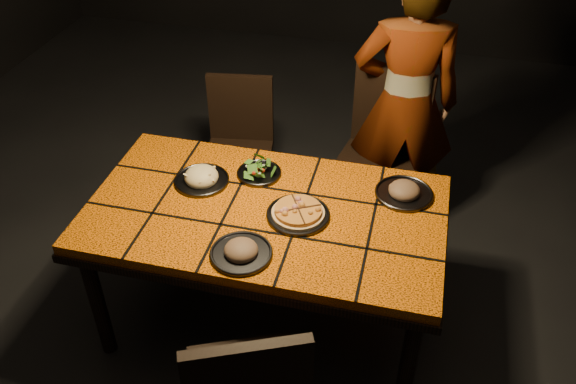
% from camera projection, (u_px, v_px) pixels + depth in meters
% --- Properties ---
extents(room_shell, '(6.04, 7.04, 3.08)m').
position_uv_depth(room_shell, '(261.00, 54.00, 2.27)').
color(room_shell, black).
rests_on(room_shell, ground).
extents(dining_table, '(1.62, 0.92, 0.75)m').
position_uv_depth(dining_table, '(266.00, 222.00, 2.78)').
color(dining_table, orange).
rests_on(dining_table, ground).
extents(chair_far_left, '(0.44, 0.44, 0.86)m').
position_uv_depth(chair_far_left, '(239.00, 138.00, 3.66)').
color(chair_far_left, black).
rests_on(chair_far_left, ground).
extents(chair_far_right, '(0.52, 0.52, 0.99)m').
position_uv_depth(chair_far_right, '(383.00, 145.00, 3.47)').
color(chair_far_right, black).
rests_on(chair_far_right, ground).
extents(diner, '(0.65, 0.48, 1.63)m').
position_uv_depth(diner, '(405.00, 104.00, 3.35)').
color(diner, brown).
rests_on(diner, ground).
extents(plate_pizza, '(0.32, 0.32, 0.04)m').
position_uv_depth(plate_pizza, '(298.00, 213.00, 2.68)').
color(plate_pizza, '#35353A').
rests_on(plate_pizza, dining_table).
extents(plate_pasta, '(0.26, 0.26, 0.09)m').
position_uv_depth(plate_pasta, '(202.00, 178.00, 2.88)').
color(plate_pasta, '#35353A').
rests_on(plate_pasta, dining_table).
extents(plate_salad, '(0.22, 0.22, 0.07)m').
position_uv_depth(plate_salad, '(259.00, 170.00, 2.92)').
color(plate_salad, '#35353A').
rests_on(plate_salad, dining_table).
extents(plate_mushroom_a, '(0.26, 0.26, 0.09)m').
position_uv_depth(plate_mushroom_a, '(241.00, 251.00, 2.49)').
color(plate_mushroom_a, '#35353A').
rests_on(plate_mushroom_a, dining_table).
extents(plate_mushroom_b, '(0.27, 0.27, 0.09)m').
position_uv_depth(plate_mushroom_b, '(404.00, 191.00, 2.80)').
color(plate_mushroom_b, '#35353A').
rests_on(plate_mushroom_b, dining_table).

